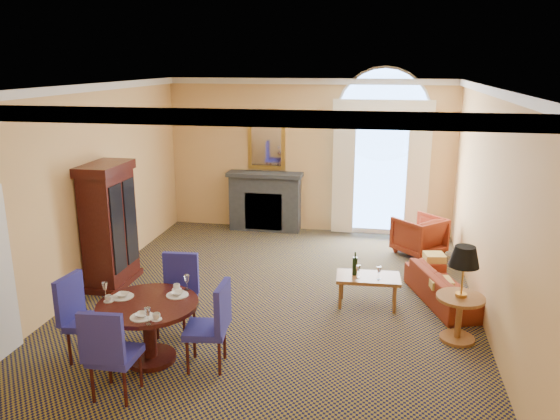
% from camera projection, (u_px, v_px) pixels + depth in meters
% --- Properties ---
extents(ground, '(7.50, 7.50, 0.00)m').
position_uv_depth(ground, '(274.00, 300.00, 8.33)').
color(ground, '#111235').
rests_on(ground, ground).
extents(room_envelope, '(6.04, 7.52, 3.45)m').
position_uv_depth(room_envelope, '(280.00, 131.00, 8.31)').
color(room_envelope, '#F0BC72').
rests_on(room_envelope, ground).
extents(armoire, '(0.57, 1.02, 2.00)m').
position_uv_depth(armoire, '(109.00, 227.00, 8.73)').
color(armoire, black).
rests_on(armoire, ground).
extents(dining_table, '(1.21, 1.21, 0.96)m').
position_uv_depth(dining_table, '(149.00, 318.00, 6.53)').
color(dining_table, black).
rests_on(dining_table, ground).
extents(dining_chair_north, '(0.50, 0.51, 1.07)m').
position_uv_depth(dining_chair_north, '(178.00, 288.00, 7.26)').
color(dining_chair_north, navy).
rests_on(dining_chair_north, ground).
extents(dining_chair_south, '(0.50, 0.51, 1.07)m').
position_uv_depth(dining_chair_south, '(109.00, 349.00, 5.73)').
color(dining_chair_south, navy).
rests_on(dining_chair_south, ground).
extents(dining_chair_east, '(0.53, 0.53, 1.07)m').
position_uv_depth(dining_chair_east, '(214.00, 320.00, 6.36)').
color(dining_chair_east, navy).
rests_on(dining_chair_east, ground).
extents(dining_chair_west, '(0.54, 0.53, 1.07)m').
position_uv_depth(dining_chair_west, '(80.00, 312.00, 6.58)').
color(dining_chair_west, navy).
rests_on(dining_chair_west, ground).
extents(sofa, '(1.17, 1.80, 0.49)m').
position_uv_depth(sofa, '(445.00, 286.00, 8.23)').
color(sofa, maroon).
rests_on(sofa, ground).
extents(armchair, '(1.12, 1.12, 0.73)m').
position_uv_depth(armchair, '(419.00, 235.00, 10.26)').
color(armchair, maroon).
rests_on(armchair, ground).
extents(coffee_table, '(0.96, 0.56, 0.83)m').
position_uv_depth(coffee_table, '(367.00, 278.00, 8.04)').
color(coffee_table, '#975D2D').
rests_on(coffee_table, ground).
extents(side_table, '(0.62, 0.62, 1.27)m').
position_uv_depth(side_table, '(462.00, 282.00, 6.94)').
color(side_table, '#975D2D').
rests_on(side_table, ground).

